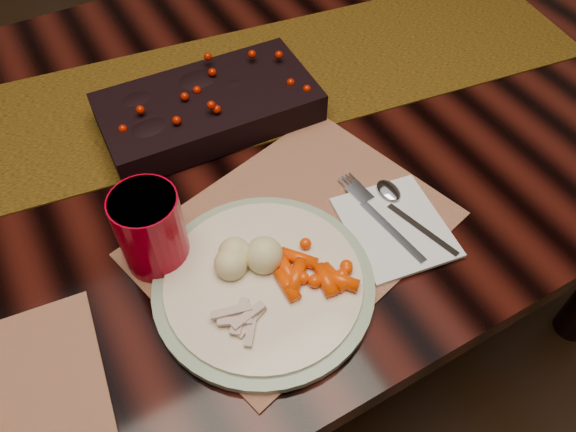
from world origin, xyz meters
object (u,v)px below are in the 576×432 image
dinner_plate (264,283)px  baby_carrots (312,276)px  turkey_shreds (242,320)px  napkin (395,227)px  dining_table (223,264)px  centerpiece (208,103)px  mashed_potatoes (243,249)px  red_cup (151,230)px  placemat_main (295,234)px

dinner_plate → baby_carrots: bearing=-29.6°
turkey_shreds → napkin: turkey_shreds is taller
dining_table → turkey_shreds: bearing=-105.7°
centerpiece → baby_carrots: (-0.02, -0.37, -0.01)m
dinner_plate → mashed_potatoes: (-0.01, 0.04, 0.03)m
dining_table → dinner_plate: 0.49m
baby_carrots → turkey_shreds: bearing=-174.7°
red_cup → napkin: bearing=-21.1°
placemat_main → napkin: 0.15m
dining_table → mashed_potatoes: mashed_potatoes is taller
placemat_main → baby_carrots: baby_carrots is taller
dining_table → napkin: 0.52m
placemat_main → mashed_potatoes: mashed_potatoes is taller
centerpiece → baby_carrots: size_ratio=2.97×
baby_carrots → mashed_potatoes: bearing=129.8°
centerpiece → mashed_potatoes: (-0.08, -0.30, 0.00)m
dining_table → dinner_plate: size_ratio=6.06×
dinner_plate → mashed_potatoes: mashed_potatoes is taller
centerpiece → mashed_potatoes: size_ratio=4.07×
centerpiece → dinner_plate: bearing=-102.7°
baby_carrots → turkey_shreds: (-0.11, -0.01, -0.00)m
centerpiece → mashed_potatoes: bearing=-105.7°
dinner_plate → baby_carrots: baby_carrots is taller
napkin → turkey_shreds: bearing=-163.5°
dinner_plate → turkey_shreds: turkey_shreds is taller
dining_table → placemat_main: 0.45m
baby_carrots → red_cup: (-0.16, 0.15, 0.04)m
dining_table → centerpiece: size_ratio=5.08×
baby_carrots → turkey_shreds: baby_carrots is taller
centerpiece → placemat_main: 0.28m
turkey_shreds → red_cup: red_cup is taller
red_cup → mashed_potatoes: bearing=-36.8°
baby_carrots → red_cup: 0.22m
dinner_plate → napkin: 0.21m
dining_table → placemat_main: (0.04, -0.25, 0.38)m
placemat_main → napkin: bearing=-40.8°
dining_table → turkey_shreds: 0.54m
dinner_plate → napkin: (0.21, -0.01, -0.01)m
turkey_shreds → mashed_potatoes: bearing=61.8°
baby_carrots → mashed_potatoes: 0.10m
dinner_plate → turkey_shreds: size_ratio=4.20×
dining_table → baby_carrots: 0.53m
red_cup → baby_carrots: bearing=-42.7°
dining_table → turkey_shreds: size_ratio=25.48×
turkey_shreds → placemat_main: bearing=36.5°
placemat_main → baby_carrots: (-0.03, -0.09, 0.03)m
dining_table → turkey_shreds: (-0.10, -0.34, 0.40)m
dining_table → placemat_main: bearing=-81.7°
turkey_shreds → napkin: size_ratio=0.44×
centerpiece → turkey_shreds: bearing=-108.7°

